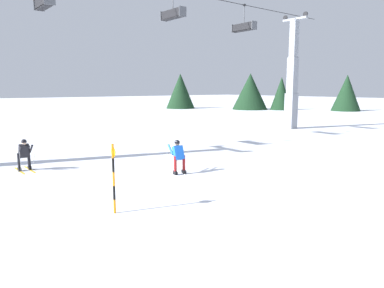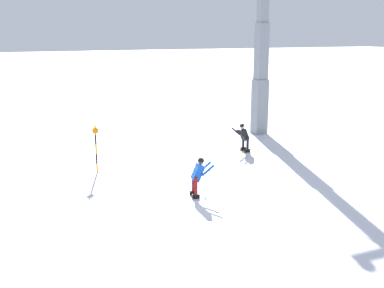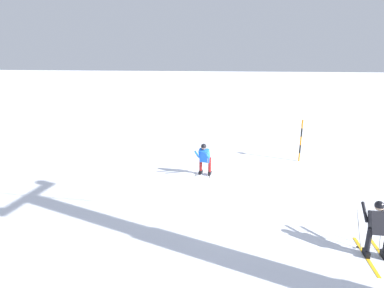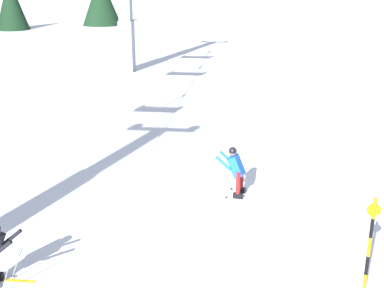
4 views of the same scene
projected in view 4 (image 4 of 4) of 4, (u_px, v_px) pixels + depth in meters
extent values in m
plane|color=white|center=(207.00, 210.00, 14.20)|extent=(260.00, 260.00, 0.00)
cube|color=white|center=(238.00, 198.00, 14.92)|extent=(0.37, 1.54, 0.01)
cube|color=black|center=(238.00, 196.00, 14.90)|extent=(0.16, 0.30, 0.16)
cylinder|color=maroon|center=(238.00, 183.00, 14.76)|extent=(0.13, 0.13, 0.66)
cube|color=white|center=(241.00, 193.00, 15.30)|extent=(0.37, 1.54, 0.01)
cube|color=black|center=(241.00, 190.00, 15.28)|extent=(0.16, 0.30, 0.16)
cylinder|color=maroon|center=(241.00, 178.00, 15.14)|extent=(0.13, 0.13, 0.66)
cube|color=blue|center=(236.00, 166.00, 14.84)|extent=(0.50, 0.55, 0.66)
sphere|color=#997051|center=(233.00, 152.00, 14.74)|extent=(0.22, 0.22, 0.22)
sphere|color=black|center=(233.00, 151.00, 14.73)|extent=(0.24, 0.24, 0.24)
cylinder|color=blue|center=(223.00, 163.00, 14.69)|extent=(0.17, 0.50, 0.44)
cylinder|color=gray|center=(221.00, 183.00, 14.86)|extent=(0.05, 0.47, 1.15)
cylinder|color=black|center=(226.00, 197.00, 14.90)|extent=(0.07, 0.07, 0.01)
cylinder|color=blue|center=(227.00, 158.00, 15.10)|extent=(0.17, 0.50, 0.44)
cylinder|color=gray|center=(226.00, 176.00, 15.36)|extent=(0.22, 0.44, 1.15)
cylinder|color=black|center=(231.00, 189.00, 15.48)|extent=(0.07, 0.07, 0.01)
cube|color=gray|center=(127.00, 46.00, 33.12)|extent=(0.89, 0.89, 3.27)
cylinder|color=orange|center=(365.00, 283.00, 10.54)|extent=(0.07, 0.07, 0.43)
cylinder|color=black|center=(367.00, 265.00, 10.40)|extent=(0.07, 0.07, 0.43)
cylinder|color=orange|center=(369.00, 247.00, 10.26)|extent=(0.07, 0.07, 0.43)
cylinder|color=black|center=(372.00, 228.00, 10.12)|extent=(0.07, 0.07, 0.43)
cylinder|color=orange|center=(374.00, 209.00, 9.98)|extent=(0.07, 0.07, 0.43)
cylinder|color=orange|center=(374.00, 210.00, 10.00)|extent=(0.01, 0.28, 0.28)
cylinder|color=black|center=(12.00, 238.00, 10.65)|extent=(0.09, 0.49, 0.43)
cylinder|color=gray|center=(18.00, 262.00, 10.89)|extent=(0.14, 0.46, 1.13)
cylinder|color=black|center=(13.00, 276.00, 11.08)|extent=(0.07, 0.07, 0.01)
cylinder|color=black|center=(2.00, 249.00, 10.22)|extent=(0.09, 0.49, 0.43)
cylinder|color=gray|center=(6.00, 276.00, 10.37)|extent=(0.13, 0.46, 1.13)
cone|color=black|center=(101.00, 0.00, 60.74)|extent=(4.66, 4.66, 5.91)
cone|color=black|center=(11.00, 4.00, 56.05)|extent=(3.66, 3.66, 5.63)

